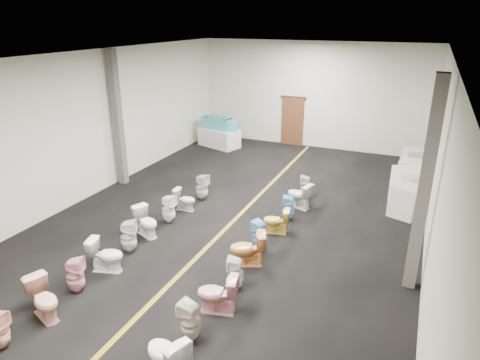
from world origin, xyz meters
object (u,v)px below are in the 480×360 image
Objects in this scene: toilet_left_4 at (106,255)px; toilet_left_7 at (169,209)px; appliance_crate_a at (406,201)px; toilet_right_3 at (217,294)px; toilet_right_1 at (166,356)px; toilet_right_4 at (236,273)px; bathtub at (219,123)px; toilet_left_2 at (44,299)px; appliance_crate_c at (410,174)px; toilet_left_9 at (202,187)px; toilet_left_3 at (75,275)px; toilet_right_7 at (276,221)px; toilet_left_5 at (128,236)px; toilet_right_9 at (299,195)px; display_table at (219,137)px; appliance_crate_b at (408,187)px; toilet_right_6 at (260,235)px; toilet_left_8 at (185,200)px; toilet_right_5 at (248,249)px; appliance_crate_d at (413,161)px; toilet_right_8 at (289,208)px; toilet_right_2 at (190,321)px; toilet_left_6 at (147,222)px; toilet_right_10 at (306,187)px.

toilet_left_7 is (-0.04, 2.66, 0.01)m from toilet_left_4.
appliance_crate_a is 6.77m from toilet_right_3.
toilet_right_1 is 2.62m from toilet_right_4.
bathtub is 7.62m from toilet_left_7.
toilet_right_1 is at bearing -75.63° from toilet_left_2.
toilet_left_9 is at bearing -147.74° from appliance_crate_c.
toilet_right_7 is at bearing -54.72° from toilet_left_3.
toilet_left_5 is 5.21m from toilet_right_9.
display_table is 8.76m from appliance_crate_b.
toilet_right_1 is at bearing -140.87° from toilet_left_9.
toilet_left_2 is 4.94m from toilet_right_6.
bathtub is 2.15× the size of toilet_left_5.
toilet_left_3 reaches higher than toilet_left_8.
toilet_right_5 is at bearing -128.88° from toilet_left_8.
bathtub is 8.42m from toilet_right_7.
appliance_crate_c is at bearing -90.00° from appliance_crate_d.
appliance_crate_c is 10.91m from toilet_left_3.
toilet_left_5 reaches higher than toilet_right_9.
toilet_right_1 is at bearing -12.77° from toilet_right_7.
toilet_right_3 is at bearing -111.36° from toilet_left_4.
toilet_right_5 is 1.14× the size of toilet_right_8.
toilet_left_2 is at bearing -67.97° from bathtub.
appliance_crate_b reaches higher than appliance_crate_a.
toilet_right_6 is at bearing -132.41° from appliance_crate_a.
toilet_left_8 is (0.01, 2.68, -0.10)m from toilet_left_5.
toilet_left_3 is 4.29m from toilet_right_6.
toilet_left_9 is at bearing -160.18° from appliance_crate_b.
toilet_left_7 is at bearing -14.45° from toilet_left_4.
appliance_crate_c is at bearing 132.95° from toilet_right_8.
toilet_right_2 is (-0.07, 0.88, -0.02)m from toilet_right_1.
appliance_crate_d is 1.13× the size of toilet_left_3.
toilet_right_4 is at bearing 166.19° from toilet_right_3.
appliance_crate_b is 1.43× the size of toilet_left_3.
toilet_right_4 is at bearing -16.43° from toilet_right_5.
toilet_right_9 reaches higher than display_table.
appliance_crate_c is 9.89m from toilet_right_2.
toilet_left_7 is at bearing 20.99° from toilet_left_2.
toilet_left_6 is 0.96× the size of toilet_right_3.
toilet_right_3 is 1.10× the size of toilet_right_10.
toilet_right_5 is at bearing -104.64° from toilet_left_7.
bathtub is 11.47m from toilet_right_3.
toilet_left_3 is at bearing -128.98° from appliance_crate_b.
toilet_right_8 is at bearing -29.28° from toilet_left_6.
toilet_right_7 is (2.98, 4.15, -0.05)m from toilet_left_3.
toilet_left_6 is at bearing -47.90° from toilet_right_10.
toilet_left_4 is 0.98× the size of toilet_right_9.
toilet_left_8 is 0.79× the size of toilet_right_5.
bathtub is 12.24m from toilet_right_2.
toilet_left_4 is 3.63m from toilet_right_6.
toilet_right_5 reaches higher than display_table.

